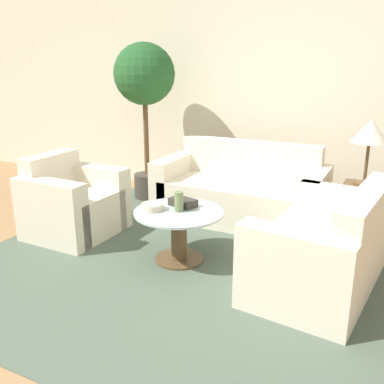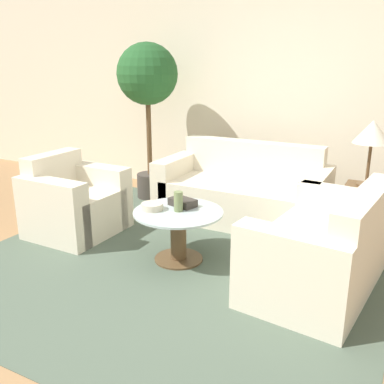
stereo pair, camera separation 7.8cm
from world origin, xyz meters
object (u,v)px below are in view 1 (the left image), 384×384
object	(u,v)px
coffee_table	(179,229)
book_stack	(183,202)
loveseat	(329,252)
vase	(179,202)
potted_plant	(145,84)
sofa_main	(242,194)
table_lamp	(370,133)
bowl	(153,207)
armchair	(71,205)

from	to	relation	value
coffee_table	book_stack	bearing A→B (deg)	102.91
loveseat	vase	xyz separation A→B (m)	(-1.21, -0.12, 0.25)
potted_plant	sofa_main	bearing A→B (deg)	-7.77
sofa_main	vase	size ratio (longest dim) A/B	10.45
coffee_table	table_lamp	size ratio (longest dim) A/B	1.23
coffee_table	bowl	bearing A→B (deg)	-160.91
table_lamp	vase	size ratio (longest dim) A/B	3.65
table_lamp	book_stack	xyz separation A→B (m)	(-1.36, -1.09, -0.54)
sofa_main	book_stack	distance (m)	1.12
bowl	vase	bearing A→B (deg)	19.25
sofa_main	potted_plant	size ratio (longest dim) A/B	0.95
coffee_table	book_stack	world-z (taller)	book_stack
vase	bowl	xyz separation A→B (m)	(-0.21, -0.07, -0.06)
loveseat	potted_plant	distance (m)	2.95
vase	table_lamp	bearing A→B (deg)	42.67
armchair	vase	bearing A→B (deg)	-92.72
table_lamp	book_stack	distance (m)	1.83
bowl	table_lamp	bearing A→B (deg)	40.12
armchair	book_stack	bearing A→B (deg)	-86.64
table_lamp	vase	bearing A→B (deg)	-137.33
table_lamp	bowl	bearing A→B (deg)	-139.88
table_lamp	potted_plant	bearing A→B (deg)	176.02
loveseat	bowl	distance (m)	1.45
loveseat	bowl	bearing A→B (deg)	-75.58
loveseat	potted_plant	world-z (taller)	potted_plant
potted_plant	vase	world-z (taller)	potted_plant
sofa_main	armchair	bearing A→B (deg)	-140.21
book_stack	coffee_table	bearing A→B (deg)	-61.86
armchair	loveseat	world-z (taller)	loveseat
armchair	potted_plant	distance (m)	1.72
loveseat	sofa_main	bearing A→B (deg)	-128.41
loveseat	vase	size ratio (longest dim) A/B	8.52
armchair	vase	distance (m)	1.28
table_lamp	sofa_main	bearing A→B (deg)	-179.84
potted_plant	armchair	bearing A→B (deg)	-92.51
sofa_main	armchair	size ratio (longest dim) A/B	2.06
table_lamp	potted_plant	distance (m)	2.56
loveseat	vase	distance (m)	1.25
book_stack	loveseat	bearing A→B (deg)	14.69
sofa_main	bowl	distance (m)	1.35
coffee_table	bowl	distance (m)	0.29
armchair	loveseat	size ratio (longest dim) A/B	0.59
armchair	potted_plant	bearing A→B (deg)	-1.55
sofa_main	armchair	xyz separation A→B (m)	(-1.37, -1.14, 0.01)
potted_plant	book_stack	xyz separation A→B (m)	(1.17, -1.27, -0.91)
potted_plant	loveseat	bearing A→B (deg)	-27.98
coffee_table	loveseat	bearing A→B (deg)	5.71
loveseat	table_lamp	distance (m)	1.34
armchair	bowl	size ratio (longest dim) A/B	4.57
sofa_main	bowl	world-z (taller)	sofa_main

